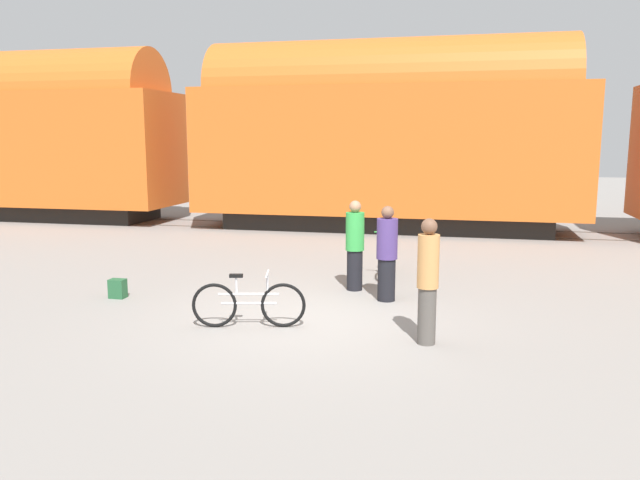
{
  "coord_description": "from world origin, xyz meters",
  "views": [
    {
      "loc": [
        2.31,
        -9.23,
        2.81
      ],
      "look_at": [
        -0.01,
        1.01,
        1.1
      ],
      "focal_mm": 35.0,
      "sensor_mm": 36.0,
      "label": 1
    }
  ],
  "objects_px": {
    "freight_train": "(386,131)",
    "bicycle_silver": "(249,304)",
    "bicycle_green": "(387,256)",
    "person_in_green": "(355,246)",
    "person_in_tan": "(428,280)",
    "backpack": "(118,289)",
    "person_in_purple": "(387,254)"
  },
  "relations": [
    {
      "from": "freight_train",
      "to": "bicycle_silver",
      "type": "xyz_separation_m",
      "value": [
        -0.74,
        -10.67,
        -2.69
      ]
    },
    {
      "from": "bicycle_green",
      "to": "person_in_green",
      "type": "xyz_separation_m",
      "value": [
        -0.44,
        -1.44,
        0.44
      ]
    },
    {
      "from": "person_in_tan",
      "to": "backpack",
      "type": "distance_m",
      "value": 5.71
    },
    {
      "from": "bicycle_green",
      "to": "bicycle_silver",
      "type": "bearing_deg",
      "value": -111.2
    },
    {
      "from": "bicycle_silver",
      "to": "person_in_tan",
      "type": "xyz_separation_m",
      "value": [
        2.65,
        -0.18,
        0.54
      ]
    },
    {
      "from": "person_in_purple",
      "to": "person_in_green",
      "type": "height_order",
      "value": "person_in_green"
    },
    {
      "from": "bicycle_silver",
      "to": "bicycle_green",
      "type": "bearing_deg",
      "value": 68.8
    },
    {
      "from": "person_in_purple",
      "to": "freight_train",
      "type": "bearing_deg",
      "value": 98.64
    },
    {
      "from": "freight_train",
      "to": "backpack",
      "type": "xyz_separation_m",
      "value": [
        -3.6,
        -9.53,
        -2.88
      ]
    },
    {
      "from": "bicycle_green",
      "to": "backpack",
      "type": "height_order",
      "value": "bicycle_green"
    },
    {
      "from": "freight_train",
      "to": "bicycle_green",
      "type": "height_order",
      "value": "freight_train"
    },
    {
      "from": "freight_train",
      "to": "person_in_green",
      "type": "xyz_separation_m",
      "value": [
        0.42,
        -8.0,
        -2.2
      ]
    },
    {
      "from": "bicycle_green",
      "to": "person_in_tan",
      "type": "xyz_separation_m",
      "value": [
        1.05,
        -4.29,
        0.49
      ]
    },
    {
      "from": "bicycle_green",
      "to": "person_in_purple",
      "type": "xyz_separation_m",
      "value": [
        0.24,
        -2.08,
        0.43
      ]
    },
    {
      "from": "bicycle_silver",
      "to": "person_in_green",
      "type": "relative_size",
      "value": 0.99
    },
    {
      "from": "bicycle_silver",
      "to": "person_in_green",
      "type": "height_order",
      "value": "person_in_green"
    },
    {
      "from": "bicycle_silver",
      "to": "person_in_purple",
      "type": "height_order",
      "value": "person_in_purple"
    },
    {
      "from": "bicycle_green",
      "to": "person_in_green",
      "type": "distance_m",
      "value": 1.56
    },
    {
      "from": "bicycle_silver",
      "to": "person_in_purple",
      "type": "bearing_deg",
      "value": 47.89
    },
    {
      "from": "bicycle_silver",
      "to": "person_in_tan",
      "type": "height_order",
      "value": "person_in_tan"
    },
    {
      "from": "freight_train",
      "to": "person_in_tan",
      "type": "bearing_deg",
      "value": -80.01
    },
    {
      "from": "freight_train",
      "to": "bicycle_silver",
      "type": "distance_m",
      "value": 11.03
    },
    {
      "from": "person_in_purple",
      "to": "backpack",
      "type": "bearing_deg",
      "value": -167.89
    },
    {
      "from": "person_in_green",
      "to": "person_in_tan",
      "type": "bearing_deg",
      "value": 69.95
    },
    {
      "from": "bicycle_silver",
      "to": "backpack",
      "type": "xyz_separation_m",
      "value": [
        -2.86,
        1.14,
        -0.19
      ]
    },
    {
      "from": "freight_train",
      "to": "person_in_green",
      "type": "bearing_deg",
      "value": -87.0
    },
    {
      "from": "freight_train",
      "to": "backpack",
      "type": "bearing_deg",
      "value": -110.7
    },
    {
      "from": "person_in_green",
      "to": "person_in_tan",
      "type": "relative_size",
      "value": 0.96
    },
    {
      "from": "freight_train",
      "to": "person_in_green",
      "type": "height_order",
      "value": "freight_train"
    },
    {
      "from": "bicycle_green",
      "to": "person_in_green",
      "type": "relative_size",
      "value": 1.05
    },
    {
      "from": "bicycle_silver",
      "to": "backpack",
      "type": "relative_size",
      "value": 4.93
    },
    {
      "from": "bicycle_silver",
      "to": "person_in_tan",
      "type": "distance_m",
      "value": 2.71
    }
  ]
}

